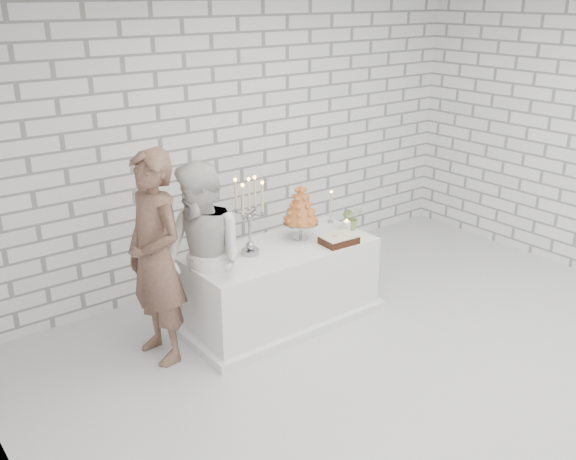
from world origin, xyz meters
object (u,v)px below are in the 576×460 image
object	(u,v)px
cake_table	(281,284)
bride	(203,261)
candelabra	(249,217)
croquembouche	(301,212)
groom	(156,258)

from	to	relation	value
cake_table	bride	world-z (taller)	bride
candelabra	croquembouche	world-z (taller)	candelabra
groom	bride	xyz separation A→B (m)	(0.36, -0.14, -0.07)
cake_table	bride	size ratio (longest dim) A/B	1.07
bride	candelabra	xyz separation A→B (m)	(0.52, 0.05, 0.27)
groom	croquembouche	size ratio (longest dim) A/B	3.36
cake_table	groom	xyz separation A→B (m)	(-1.19, 0.13, 0.54)
groom	croquembouche	bearing A→B (deg)	82.80
cake_table	croquembouche	size ratio (longest dim) A/B	3.30
croquembouche	candelabra	bearing A→B (deg)	-178.14
cake_table	candelabra	world-z (taller)	candelabra
groom	bride	world-z (taller)	groom
cake_table	croquembouche	bearing A→B (deg)	12.78
candelabra	bride	bearing A→B (deg)	-174.11
croquembouche	bride	bearing A→B (deg)	-176.26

